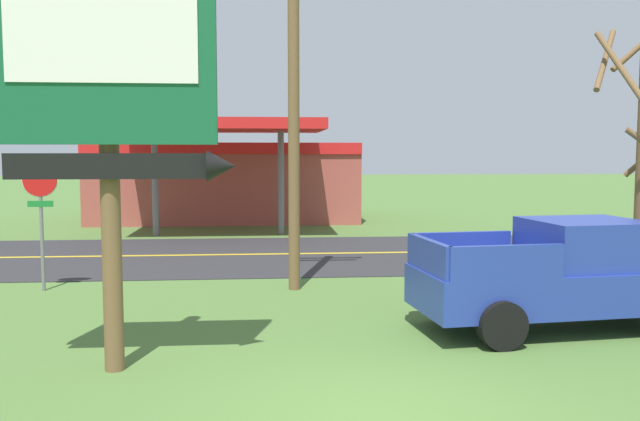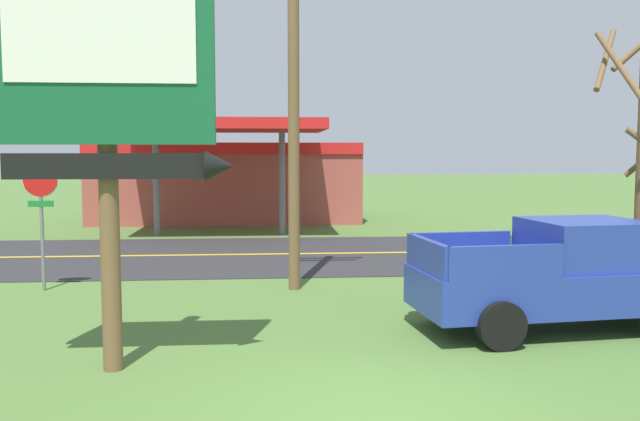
# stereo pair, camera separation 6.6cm
# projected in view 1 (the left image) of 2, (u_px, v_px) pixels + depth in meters

# --- Properties ---
(ground_plane) EXTENTS (180.00, 180.00, 0.00)m
(ground_plane) POSITION_uv_depth(u_px,v_px,m) (377.00, 419.00, 7.89)
(ground_plane) COLOR #4C7033
(road_asphalt) EXTENTS (140.00, 8.00, 0.02)m
(road_asphalt) POSITION_uv_depth(u_px,v_px,m) (306.00, 254.00, 20.80)
(road_asphalt) COLOR #2B2B2D
(road_asphalt) RESTS_ON ground
(road_centre_line) EXTENTS (126.00, 0.20, 0.01)m
(road_centre_line) POSITION_uv_depth(u_px,v_px,m) (306.00, 254.00, 20.80)
(road_centre_line) COLOR gold
(road_centre_line) RESTS_ON road_asphalt
(motel_sign) EXTENTS (3.32, 0.54, 6.03)m
(motel_sign) POSITION_uv_depth(u_px,v_px,m) (110.00, 91.00, 9.22)
(motel_sign) COLOR brown
(motel_sign) RESTS_ON ground
(stop_sign) EXTENTS (0.80, 0.08, 2.95)m
(stop_sign) POSITION_uv_depth(u_px,v_px,m) (41.00, 203.00, 15.11)
(stop_sign) COLOR slate
(stop_sign) RESTS_ON ground
(utility_pole) EXTENTS (2.05, 0.26, 9.30)m
(utility_pole) POSITION_uv_depth(u_px,v_px,m) (294.00, 72.00, 15.02)
(utility_pole) COLOR brown
(utility_pole) RESTS_ON ground
(gas_station) EXTENTS (12.00, 11.50, 4.40)m
(gas_station) POSITION_uv_depth(u_px,v_px,m) (227.00, 179.00, 31.22)
(gas_station) COLOR #A84C42
(gas_station) RESTS_ON ground
(pickup_blue_parked_on_lawn) EXTENTS (5.38, 2.66, 1.96)m
(pickup_blue_parked_on_lawn) POSITION_uv_depth(u_px,v_px,m) (565.00, 276.00, 11.90)
(pickup_blue_parked_on_lawn) COLOR #233893
(pickup_blue_parked_on_lawn) RESTS_ON ground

